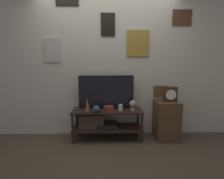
{
  "coord_description": "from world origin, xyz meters",
  "views": [
    {
      "loc": [
        0.01,
        -2.74,
        1.36
      ],
      "look_at": [
        0.08,
        0.26,
        0.9
      ],
      "focal_mm": 28.0,
      "sensor_mm": 36.0,
      "label": 1
    }
  ],
  "objects": [
    {
      "name": "vase_round_glass",
      "position": [
        -0.18,
        0.09,
        0.6
      ],
      "size": [
        0.12,
        0.12,
        0.12
      ],
      "color": "#2D4251",
      "rests_on": "media_console"
    },
    {
      "name": "side_table",
      "position": [
        1.06,
        0.26,
        0.34
      ],
      "size": [
        0.39,
        0.44,
        0.69
      ],
      "color": "#513823",
      "rests_on": "ground_plane"
    },
    {
      "name": "decorative_bust",
      "position": [
        0.44,
        0.18,
        0.65
      ],
      "size": [
        0.12,
        0.12,
        0.18
      ],
      "color": "tan",
      "rests_on": "media_console"
    },
    {
      "name": "wall_back",
      "position": [
        0.0,
        0.53,
        1.36
      ],
      "size": [
        6.4,
        0.08,
        2.7
      ],
      "color": "beige",
      "rests_on": "ground_plane"
    },
    {
      "name": "media_console",
      "position": [
        -0.1,
        0.26,
        0.34
      ],
      "size": [
        1.23,
        0.44,
        0.54
      ],
      "color": "black",
      "rests_on": "ground_plane"
    },
    {
      "name": "vase_slim_bronze",
      "position": [
        -0.34,
        0.2,
        0.66
      ],
      "size": [
        0.09,
        0.09,
        0.24
      ],
      "color": "brown",
      "rests_on": "media_console"
    },
    {
      "name": "mantel_clock",
      "position": [
        1.1,
        0.24,
        0.82
      ],
      "size": [
        0.23,
        0.11,
        0.26
      ],
      "color": "#422819",
      "rests_on": "side_table"
    },
    {
      "name": "television",
      "position": [
        -0.02,
        0.36,
        0.85
      ],
      "size": [
        0.98,
        0.05,
        0.6
      ],
      "color": "black",
      "rests_on": "media_console"
    },
    {
      "name": "candle_jar",
      "position": [
        0.23,
        0.2,
        0.59
      ],
      "size": [
        0.07,
        0.07,
        0.11
      ],
      "color": "silver",
      "rests_on": "media_console"
    },
    {
      "name": "ground_plane",
      "position": [
        0.0,
        0.0,
        0.0
      ],
      "size": [
        12.0,
        12.0,
        0.0
      ],
      "primitive_type": "plane",
      "color": "#4C3D2D"
    },
    {
      "name": "vase_wide_bowl",
      "position": [
        0.02,
        0.22,
        0.58
      ],
      "size": [
        0.18,
        0.18,
        0.07
      ],
      "color": "brown",
      "rests_on": "media_console"
    }
  ]
}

